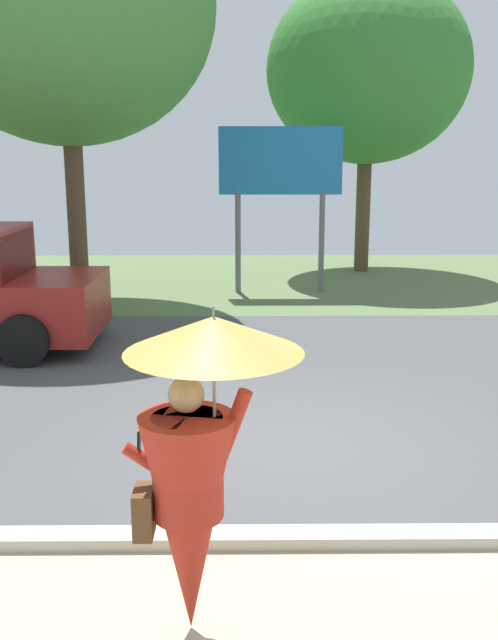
# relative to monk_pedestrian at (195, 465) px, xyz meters

# --- Properties ---
(ground_plane) EXTENTS (40.00, 22.00, 0.20)m
(ground_plane) POSITION_rel_monk_pedestrian_xyz_m (0.79, 5.96, -1.18)
(ground_plane) COLOR #4C4C4F
(monk_pedestrian) EXTENTS (1.11, 1.07, 2.13)m
(monk_pedestrian) POSITION_rel_monk_pedestrian_xyz_m (0.00, 0.00, 0.00)
(monk_pedestrian) COLOR #B22D1E
(monk_pedestrian) RESTS_ON ground_plane
(roadside_billboard) EXTENTS (2.60, 0.12, 3.50)m
(roadside_billboard) POSITION_rel_monk_pedestrian_xyz_m (1.11, 11.38, 1.42)
(roadside_billboard) COLOR slate
(roadside_billboard) RESTS_ON ground_plane
(tree_left_far) EXTENTS (4.91, 4.91, 7.14)m
(tree_left_far) POSITION_rel_monk_pedestrian_xyz_m (3.35, 14.19, 3.76)
(tree_left_far) COLOR brown
(tree_left_far) RESTS_ON ground_plane
(tree_right_mid) EXTENTS (5.54, 5.54, 8.11)m
(tree_right_mid) POSITION_rel_monk_pedestrian_xyz_m (-2.93, 10.08, 4.45)
(tree_right_mid) COLOR brown
(tree_right_mid) RESTS_ON ground_plane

